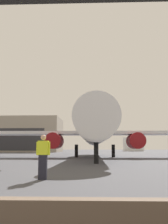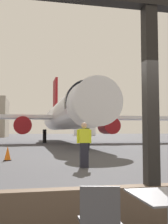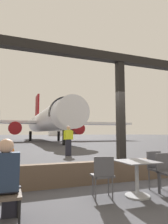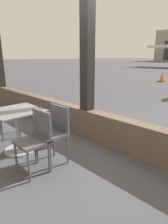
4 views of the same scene
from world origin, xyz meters
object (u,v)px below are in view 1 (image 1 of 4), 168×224
at_px(fuel_storage_tank, 133,144).
at_px(ground_crew_worker, 43,156).
at_px(airplane, 95,131).
at_px(distant_hangar, 23,135).

bearing_deg(fuel_storage_tank, ground_crew_worker, -101.68).
height_order(airplane, ground_crew_worker, airplane).
bearing_deg(distant_hangar, ground_crew_worker, -73.47).
relative_size(airplane, ground_crew_worker, 17.76).
bearing_deg(ground_crew_worker, distant_hangar, 106.53).
bearing_deg(ground_crew_worker, fuel_storage_tank, 78.32).
height_order(ground_crew_worker, fuel_storage_tank, fuel_storage_tank).
xyz_separation_m(ground_crew_worker, distant_hangar, (-17.95, 60.51, 3.85)).
xyz_separation_m(ground_crew_worker, fuel_storage_tank, (16.37, 79.22, 1.46)).
bearing_deg(distant_hangar, airplane, -62.77).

